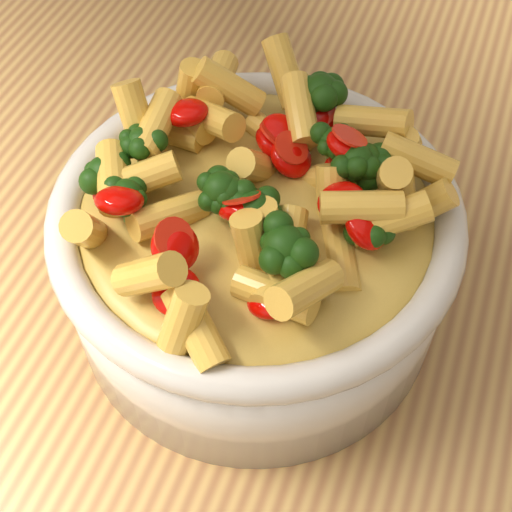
% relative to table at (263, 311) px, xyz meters
% --- Properties ---
extents(table, '(1.20, 0.80, 0.90)m').
position_rel_table_xyz_m(table, '(0.00, 0.00, 0.00)').
color(table, tan).
rests_on(table, ground).
extents(serving_bowl, '(0.26, 0.26, 0.11)m').
position_rel_table_xyz_m(serving_bowl, '(0.01, -0.06, 0.16)').
color(serving_bowl, silver).
rests_on(serving_bowl, table).
extents(pasta_salad, '(0.21, 0.21, 0.05)m').
position_rel_table_xyz_m(pasta_salad, '(0.01, -0.06, 0.23)').
color(pasta_salad, '#EEBB4B').
rests_on(pasta_salad, serving_bowl).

